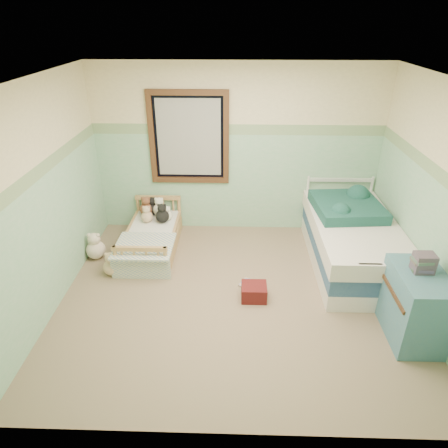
{
  "coord_description": "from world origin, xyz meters",
  "views": [
    {
      "loc": [
        -0.02,
        -3.87,
        3.05
      ],
      "look_at": [
        -0.15,
        0.35,
        0.81
      ],
      "focal_mm": 31.95,
      "sensor_mm": 36.0,
      "label": 1
    }
  ],
  "objects_px": {
    "plush_floor_tan": "(112,267)",
    "twin_bed_frame": "(350,257)",
    "floor_book": "(251,285)",
    "dresser": "(415,305)",
    "toddler_bed_frame": "(152,244)",
    "red_pillow": "(254,292)",
    "plush_floor_cream": "(96,250)"
  },
  "relations": [
    {
      "from": "plush_floor_tan",
      "to": "twin_bed_frame",
      "type": "bearing_deg",
      "value": 6.03
    },
    {
      "from": "plush_floor_tan",
      "to": "floor_book",
      "type": "height_order",
      "value": "plush_floor_tan"
    },
    {
      "from": "twin_bed_frame",
      "to": "dresser",
      "type": "distance_m",
      "value": 1.4
    },
    {
      "from": "plush_floor_tan",
      "to": "floor_book",
      "type": "relative_size",
      "value": 0.87
    },
    {
      "from": "toddler_bed_frame",
      "to": "red_pillow",
      "type": "height_order",
      "value": "red_pillow"
    },
    {
      "from": "floor_book",
      "to": "plush_floor_tan",
      "type": "bearing_deg",
      "value": -156.86
    },
    {
      "from": "plush_floor_cream",
      "to": "red_pillow",
      "type": "height_order",
      "value": "plush_floor_cream"
    },
    {
      "from": "plush_floor_cream",
      "to": "twin_bed_frame",
      "type": "xyz_separation_m",
      "value": [
        3.5,
        -0.05,
        -0.02
      ]
    },
    {
      "from": "dresser",
      "to": "plush_floor_cream",
      "type": "bearing_deg",
      "value": 159.91
    },
    {
      "from": "twin_bed_frame",
      "to": "floor_book",
      "type": "relative_size",
      "value": 7.89
    },
    {
      "from": "floor_book",
      "to": "plush_floor_cream",
      "type": "bearing_deg",
      "value": -165.94
    },
    {
      "from": "red_pillow",
      "to": "floor_book",
      "type": "height_order",
      "value": "red_pillow"
    },
    {
      "from": "plush_floor_cream",
      "to": "plush_floor_tan",
      "type": "height_order",
      "value": "plush_floor_cream"
    },
    {
      "from": "twin_bed_frame",
      "to": "dresser",
      "type": "bearing_deg",
      "value": -77.44
    },
    {
      "from": "plush_floor_cream",
      "to": "red_pillow",
      "type": "distance_m",
      "value": 2.33
    },
    {
      "from": "red_pillow",
      "to": "floor_book",
      "type": "xyz_separation_m",
      "value": [
        -0.03,
        0.25,
        -0.08
      ]
    },
    {
      "from": "floor_book",
      "to": "twin_bed_frame",
      "type": "bearing_deg",
      "value": 50.55
    },
    {
      "from": "twin_bed_frame",
      "to": "dresser",
      "type": "xyz_separation_m",
      "value": [
        0.3,
        -1.33,
        0.28
      ]
    },
    {
      "from": "toddler_bed_frame",
      "to": "dresser",
      "type": "xyz_separation_m",
      "value": [
        3.06,
        -1.64,
        0.3
      ]
    },
    {
      "from": "plush_floor_tan",
      "to": "dresser",
      "type": "bearing_deg",
      "value": -16.1
    },
    {
      "from": "toddler_bed_frame",
      "to": "floor_book",
      "type": "xyz_separation_m",
      "value": [
        1.41,
        -0.83,
        -0.08
      ]
    },
    {
      "from": "toddler_bed_frame",
      "to": "plush_floor_tan",
      "type": "bearing_deg",
      "value": -122.11
    },
    {
      "from": "floor_book",
      "to": "red_pillow",
      "type": "bearing_deg",
      "value": -54.1
    },
    {
      "from": "plush_floor_tan",
      "to": "red_pillow",
      "type": "distance_m",
      "value": 1.89
    },
    {
      "from": "dresser",
      "to": "floor_book",
      "type": "bearing_deg",
      "value": 154.03
    },
    {
      "from": "toddler_bed_frame",
      "to": "twin_bed_frame",
      "type": "relative_size",
      "value": 0.7
    },
    {
      "from": "twin_bed_frame",
      "to": "red_pillow",
      "type": "bearing_deg",
      "value": -149.6
    },
    {
      "from": "dresser",
      "to": "red_pillow",
      "type": "distance_m",
      "value": 1.74
    },
    {
      "from": "twin_bed_frame",
      "to": "floor_book",
      "type": "bearing_deg",
      "value": -158.71
    },
    {
      "from": "plush_floor_tan",
      "to": "red_pillow",
      "type": "height_order",
      "value": "plush_floor_tan"
    },
    {
      "from": "plush_floor_cream",
      "to": "dresser",
      "type": "height_order",
      "value": "dresser"
    },
    {
      "from": "twin_bed_frame",
      "to": "red_pillow",
      "type": "distance_m",
      "value": 1.54
    }
  ]
}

